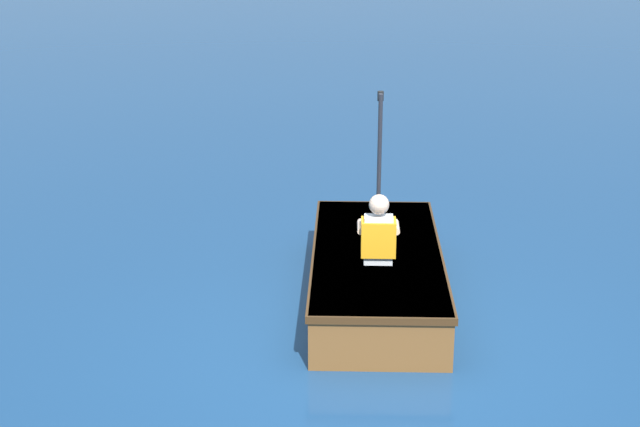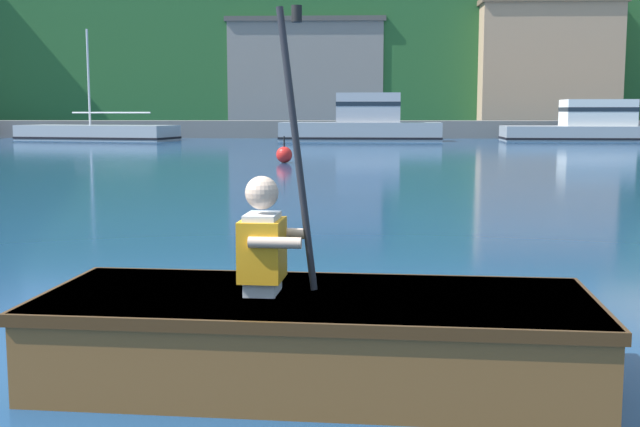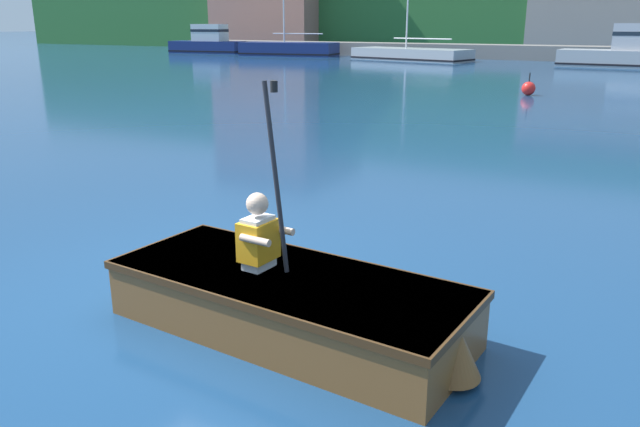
# 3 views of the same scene
# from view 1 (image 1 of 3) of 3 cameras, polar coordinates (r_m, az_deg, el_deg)

# --- Properties ---
(ground_plane) EXTENTS (300.00, 300.00, 0.00)m
(ground_plane) POSITION_cam_1_polar(r_m,az_deg,el_deg) (7.64, 2.85, -8.64)
(ground_plane) COLOR navy
(rowboat_foreground) EXTENTS (2.96, 1.34, 0.46)m
(rowboat_foreground) POSITION_cam_1_polar(r_m,az_deg,el_deg) (8.69, 3.31, -3.28)
(rowboat_foreground) COLOR brown
(rowboat_foreground) RESTS_ON ground
(person_paddler) EXTENTS (0.40, 0.37, 1.43)m
(person_paddler) POSITION_cam_1_polar(r_m,az_deg,el_deg) (8.23, 3.42, -1.00)
(person_paddler) COLOR silver
(person_paddler) RESTS_ON rowboat_foreground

